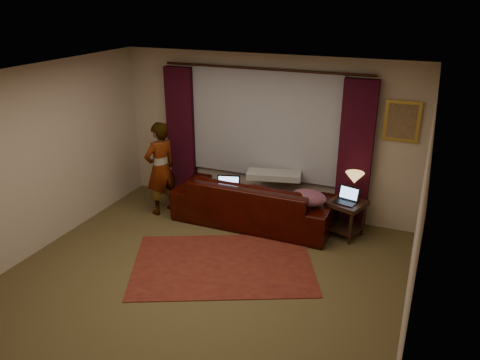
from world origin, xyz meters
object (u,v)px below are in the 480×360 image
person (161,169)px  laptop_table (346,196)px  laptop_sofa (228,187)px  tiffany_lamp (354,186)px  sofa (254,193)px  end_table (346,219)px

person → laptop_table: bearing=119.7°
person → laptop_sofa: bearing=115.2°
tiffany_lamp → laptop_table: size_ratio=1.30×
sofa → tiffany_lamp: sofa is taller
laptop_sofa → person: size_ratio=0.25×
tiffany_lamp → laptop_table: bearing=-119.4°
tiffany_lamp → laptop_sofa: bearing=-167.6°
end_table → person: bearing=-173.4°
tiffany_lamp → person: size_ratio=0.28×
sofa → end_table: 1.48m
end_table → tiffany_lamp: tiffany_lamp is taller
person → sofa: bearing=123.1°
sofa → laptop_sofa: sofa is taller
end_table → person: size_ratio=0.36×
end_table → tiffany_lamp: bearing=54.3°
end_table → person: (-3.00, -0.35, 0.50)m
tiffany_lamp → laptop_table: tiffany_lamp is taller
sofa → laptop_table: 1.45m
end_table → tiffany_lamp: 0.52m
end_table → laptop_table: (-0.02, -0.06, 0.40)m
sofa → tiffany_lamp: (1.52, 0.19, 0.28)m
laptop_sofa → laptop_table: bearing=-6.7°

